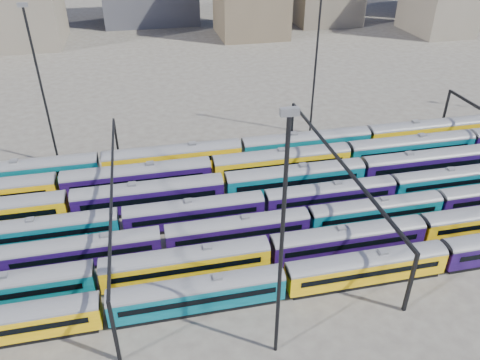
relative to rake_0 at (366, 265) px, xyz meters
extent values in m
plane|color=#45413B|center=(-7.66, 15.00, -2.48)|extent=(500.00, 500.00, 0.00)
cube|color=black|center=(-38.69, 0.00, -2.16)|extent=(17.81, 2.31, 0.66)
cube|color=#D29B08|center=(-38.69, 0.00, -0.47)|extent=(18.74, 2.72, 2.72)
cylinder|color=#4C4C51|center=(-38.69, 0.00, 0.89)|extent=(18.74, 2.72, 2.72)
cube|color=black|center=(-38.69, -1.38, -0.14)|extent=(16.49, 0.06, 0.70)
cube|color=black|center=(-38.69, 1.38, -0.14)|extent=(16.49, 0.06, 0.70)
cube|color=black|center=(-19.34, 0.00, -2.16)|extent=(17.81, 2.31, 0.66)
cube|color=#054855|center=(-19.34, 0.00, -0.47)|extent=(18.74, 2.72, 2.72)
cylinder|color=#4C4C51|center=(-19.34, 0.00, 0.89)|extent=(18.74, 2.72, 2.72)
cube|color=black|center=(-19.34, -1.38, -0.14)|extent=(16.49, 0.06, 0.70)
cube|color=black|center=(-19.34, 1.38, -0.14)|extent=(16.49, 0.06, 0.70)
cube|color=slate|center=(-19.34, 0.00, 1.61)|extent=(0.94, 0.84, 0.33)
cube|color=black|center=(0.00, 0.00, -2.16)|extent=(17.81, 2.31, 0.66)
cube|color=#D29B08|center=(0.00, 0.00, -0.47)|extent=(18.74, 2.72, 2.72)
cylinder|color=#4C4C51|center=(0.00, 0.00, 0.89)|extent=(18.74, 2.72, 2.72)
cube|color=black|center=(0.00, -1.38, -0.14)|extent=(16.49, 0.06, 0.70)
cube|color=black|center=(0.00, 1.38, -0.14)|extent=(16.49, 0.06, 0.70)
cube|color=slate|center=(0.00, 0.00, 1.61)|extent=(0.94, 0.84, 0.33)
cube|color=black|center=(-39.79, 5.00, -2.15)|extent=(18.30, 2.37, 0.67)
cube|color=#054855|center=(-39.79, 5.00, -0.41)|extent=(19.26, 2.79, 2.79)
cube|color=black|center=(-39.79, 6.42, -0.08)|extent=(16.95, 0.06, 0.72)
cube|color=black|center=(-19.93, 5.00, -2.15)|extent=(18.30, 2.37, 0.67)
cube|color=#D29B08|center=(-19.93, 5.00, -0.41)|extent=(19.26, 2.79, 2.79)
cylinder|color=#4C4C51|center=(-19.93, 5.00, 0.98)|extent=(19.26, 2.79, 2.79)
cube|color=black|center=(-19.93, 3.58, -0.08)|extent=(16.95, 0.06, 0.72)
cube|color=black|center=(-19.93, 6.42, -0.08)|extent=(16.95, 0.06, 0.72)
cube|color=slate|center=(-19.93, 5.00, 1.73)|extent=(0.96, 0.87, 0.34)
cube|color=black|center=(-0.07, 5.00, -2.15)|extent=(18.30, 2.37, 0.67)
cube|color=#170738|center=(-0.07, 5.00, -0.41)|extent=(19.26, 2.79, 2.79)
cylinder|color=#4C4C51|center=(-0.07, 5.00, 0.98)|extent=(19.26, 2.79, 2.79)
cube|color=black|center=(-0.07, 3.58, -0.08)|extent=(16.95, 0.06, 0.72)
cube|color=black|center=(-0.07, 6.42, -0.08)|extent=(16.95, 0.06, 0.72)
cube|color=slate|center=(-0.07, 5.00, 1.73)|extent=(0.96, 0.87, 0.34)
cube|color=black|center=(-31.66, 10.00, -2.17)|extent=(17.34, 2.25, 0.64)
cube|color=#170738|center=(-31.66, 10.00, -0.52)|extent=(18.26, 2.65, 2.65)
cylinder|color=#4C4C51|center=(-31.66, 10.00, 0.80)|extent=(18.26, 2.65, 2.65)
cube|color=black|center=(-31.66, 8.66, -0.20)|extent=(16.07, 0.06, 0.68)
cube|color=black|center=(-31.66, 11.34, -0.20)|extent=(16.07, 0.06, 0.68)
cube|color=slate|center=(-31.66, 10.00, 1.51)|extent=(0.91, 0.82, 0.32)
cube|color=black|center=(-12.80, 10.00, -2.17)|extent=(17.34, 2.25, 0.64)
cube|color=#170738|center=(-12.80, 10.00, -0.52)|extent=(18.26, 2.65, 2.65)
cylinder|color=#4C4C51|center=(-12.80, 10.00, 0.80)|extent=(18.26, 2.65, 2.65)
cube|color=black|center=(-12.80, 8.66, -0.20)|extent=(16.07, 0.06, 0.68)
cube|color=black|center=(-12.80, 11.34, -0.20)|extent=(16.07, 0.06, 0.68)
cube|color=slate|center=(-12.80, 10.00, 1.51)|extent=(0.91, 0.82, 0.32)
cube|color=black|center=(6.06, 10.00, -2.17)|extent=(17.34, 2.25, 0.64)
cube|color=#054855|center=(6.06, 10.00, -0.52)|extent=(18.26, 2.65, 2.65)
cylinder|color=#4C4C51|center=(6.06, 10.00, 0.80)|extent=(18.26, 2.65, 2.65)
cube|color=black|center=(6.06, 8.66, -0.20)|extent=(16.07, 0.06, 0.68)
cube|color=black|center=(6.06, 11.34, -0.20)|extent=(16.07, 0.06, 0.68)
cube|color=slate|center=(6.06, 10.00, 1.51)|extent=(0.91, 0.82, 0.32)
cube|color=black|center=(-36.91, 15.00, -2.16)|extent=(17.72, 2.30, 0.65)
cube|color=#054855|center=(-36.91, 15.00, -0.48)|extent=(18.65, 2.70, 2.70)
cylinder|color=#4C4C51|center=(-36.91, 15.00, 0.87)|extent=(18.65, 2.70, 2.70)
cube|color=black|center=(-36.91, 13.63, -0.16)|extent=(16.41, 0.06, 0.70)
cube|color=black|center=(-36.91, 16.37, -0.16)|extent=(16.41, 0.06, 0.70)
cube|color=slate|center=(-36.91, 15.00, 1.59)|extent=(0.93, 0.84, 0.33)
cube|color=black|center=(-17.66, 15.00, -2.16)|extent=(17.72, 2.30, 0.65)
cube|color=#170738|center=(-17.66, 15.00, -0.48)|extent=(18.65, 2.70, 2.70)
cylinder|color=#4C4C51|center=(-17.66, 15.00, 0.87)|extent=(18.65, 2.70, 2.70)
cube|color=black|center=(-17.66, 13.63, -0.16)|extent=(16.41, 0.06, 0.70)
cube|color=black|center=(-17.66, 16.37, -0.16)|extent=(16.41, 0.06, 0.70)
cube|color=slate|center=(-17.66, 15.00, 1.59)|extent=(0.93, 0.84, 0.33)
cube|color=black|center=(1.59, 15.00, -2.16)|extent=(17.72, 2.30, 0.65)
cube|color=#170738|center=(1.59, 15.00, -0.48)|extent=(18.65, 2.70, 2.70)
cylinder|color=#4C4C51|center=(1.59, 15.00, 0.87)|extent=(18.65, 2.70, 2.70)
cube|color=black|center=(1.59, 13.63, -0.16)|extent=(16.41, 0.06, 0.70)
cube|color=black|center=(1.59, 16.37, -0.16)|extent=(16.41, 0.06, 0.70)
cube|color=slate|center=(1.59, 15.00, 1.59)|extent=(0.93, 0.84, 0.33)
cube|color=black|center=(20.84, 15.00, -2.16)|extent=(17.72, 2.30, 0.65)
cube|color=#054855|center=(20.84, 15.00, -0.48)|extent=(18.65, 2.70, 2.70)
cylinder|color=#4C4C51|center=(20.84, 15.00, 0.87)|extent=(18.65, 2.70, 2.70)
cube|color=black|center=(20.84, 13.63, -0.16)|extent=(16.41, 0.06, 0.70)
cube|color=black|center=(20.84, 16.37, -0.16)|extent=(16.41, 0.06, 0.70)
cube|color=slate|center=(20.84, 15.00, 1.59)|extent=(0.93, 0.84, 0.33)
cube|color=black|center=(-23.38, 20.00, -2.12)|extent=(19.77, 2.56, 0.73)
cube|color=#170738|center=(-23.38, 20.00, -0.25)|extent=(20.81, 3.02, 3.02)
cylinder|color=#4C4C51|center=(-23.38, 20.00, 1.26)|extent=(20.81, 3.02, 3.02)
cube|color=black|center=(-23.38, 18.47, 0.11)|extent=(18.31, 0.06, 0.78)
cube|color=black|center=(-23.38, 21.53, 0.11)|extent=(18.31, 0.06, 0.78)
cube|color=slate|center=(-23.38, 20.00, 2.06)|extent=(1.04, 0.94, 0.36)
cube|color=black|center=(-1.98, 20.00, -2.12)|extent=(19.77, 2.56, 0.73)
cube|color=#054855|center=(-1.98, 20.00, -0.25)|extent=(20.81, 3.02, 3.02)
cylinder|color=#4C4C51|center=(-1.98, 20.00, 1.26)|extent=(20.81, 3.02, 3.02)
cube|color=black|center=(-1.98, 18.47, 0.11)|extent=(18.31, 0.06, 0.78)
cube|color=black|center=(-1.98, 21.53, 0.11)|extent=(18.31, 0.06, 0.78)
cube|color=slate|center=(-1.98, 20.00, 2.06)|extent=(1.04, 0.94, 0.36)
cube|color=black|center=(19.43, 20.00, -2.12)|extent=(19.77, 2.56, 0.73)
cube|color=#170738|center=(19.43, 20.00, -0.25)|extent=(20.81, 3.02, 3.02)
cylinder|color=#4C4C51|center=(19.43, 20.00, 1.26)|extent=(20.81, 3.02, 3.02)
cube|color=black|center=(19.43, 18.47, 0.11)|extent=(18.31, 0.06, 0.78)
cube|color=black|center=(19.43, 21.53, 0.11)|extent=(18.31, 0.06, 0.78)
cube|color=slate|center=(19.43, 20.00, 2.06)|extent=(1.04, 0.94, 0.36)
cube|color=black|center=(-24.77, 25.00, -2.11)|extent=(20.55, 2.67, 0.76)
cube|color=#170738|center=(-24.77, 25.00, -0.16)|extent=(21.63, 3.14, 3.14)
cylinder|color=#4C4C51|center=(-24.77, 25.00, 1.41)|extent=(21.63, 3.14, 3.14)
cube|color=black|center=(-24.77, 23.41, 0.22)|extent=(19.04, 0.06, 0.81)
cube|color=black|center=(-24.77, 26.59, 0.22)|extent=(19.04, 0.06, 0.81)
cube|color=slate|center=(-24.77, 25.00, 2.24)|extent=(1.08, 0.97, 0.38)
cube|color=black|center=(-2.54, 25.00, -2.11)|extent=(20.55, 2.67, 0.76)
cube|color=#D29B08|center=(-2.54, 25.00, -0.16)|extent=(21.63, 3.14, 3.14)
cylinder|color=#4C4C51|center=(-2.54, 25.00, 1.41)|extent=(21.63, 3.14, 3.14)
cube|color=black|center=(-2.54, 23.41, 0.22)|extent=(19.04, 0.06, 0.81)
cube|color=black|center=(-2.54, 26.59, 0.22)|extent=(19.04, 0.06, 0.81)
cube|color=slate|center=(-2.54, 25.00, 2.24)|extent=(1.08, 0.97, 0.38)
cube|color=black|center=(19.69, 25.00, -2.11)|extent=(20.55, 2.67, 0.76)
cube|color=#054855|center=(19.69, 25.00, -0.16)|extent=(21.63, 3.14, 3.14)
cylinder|color=#4C4C51|center=(19.69, 25.00, 1.41)|extent=(21.63, 3.14, 3.14)
cube|color=black|center=(19.69, 23.41, 0.22)|extent=(19.04, 0.06, 0.81)
cube|color=black|center=(19.69, 26.59, 0.22)|extent=(19.04, 0.06, 0.81)
cube|color=slate|center=(19.69, 25.00, 2.24)|extent=(1.08, 0.97, 0.38)
cube|color=black|center=(-41.46, 30.00, -2.10)|extent=(20.67, 2.68, 0.76)
cube|color=#054855|center=(-41.46, 30.00, -0.15)|extent=(21.76, 3.15, 3.15)
cylinder|color=#4C4C51|center=(-41.46, 30.00, 1.43)|extent=(21.76, 3.15, 3.15)
cube|color=black|center=(-41.46, 28.40, 0.23)|extent=(19.15, 0.06, 0.82)
cube|color=black|center=(-41.46, 31.60, 0.23)|extent=(19.15, 0.06, 0.82)
cube|color=slate|center=(-41.46, 30.00, 2.27)|extent=(1.09, 0.98, 0.38)
cube|color=black|center=(-19.10, 30.00, -2.10)|extent=(20.67, 2.68, 0.76)
cube|color=#D29B08|center=(-19.10, 30.00, -0.15)|extent=(21.76, 3.15, 3.15)
cylinder|color=#4C4C51|center=(-19.10, 30.00, 1.43)|extent=(21.76, 3.15, 3.15)
cube|color=black|center=(-19.10, 28.40, 0.23)|extent=(19.15, 0.06, 0.82)
cube|color=black|center=(-19.10, 31.60, 0.23)|extent=(19.15, 0.06, 0.82)
cube|color=slate|center=(-19.10, 30.00, 2.27)|extent=(1.09, 0.98, 0.38)
cube|color=black|center=(3.26, 30.00, -2.10)|extent=(20.67, 2.68, 0.76)
cube|color=#054855|center=(3.26, 30.00, -0.15)|extent=(21.76, 3.15, 3.15)
cylinder|color=#4C4C51|center=(3.26, 30.00, 1.43)|extent=(21.76, 3.15, 3.15)
cube|color=black|center=(3.26, 28.40, 0.23)|extent=(19.15, 0.06, 0.82)
cube|color=black|center=(3.26, 31.60, 0.23)|extent=(19.15, 0.06, 0.82)
cube|color=slate|center=(3.26, 30.00, 2.27)|extent=(1.09, 0.98, 0.38)
cube|color=black|center=(25.62, 30.00, -2.10)|extent=(20.67, 2.68, 0.76)
cube|color=#D29B08|center=(25.62, 30.00, -0.15)|extent=(21.76, 3.15, 3.15)
cylinder|color=#4C4C51|center=(25.62, 30.00, 1.43)|extent=(21.76, 3.15, 3.15)
cube|color=black|center=(25.62, 28.40, 0.23)|extent=(19.15, 0.06, 0.82)
cube|color=black|center=(25.62, 31.60, 0.23)|extent=(19.15, 0.06, 0.82)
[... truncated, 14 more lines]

